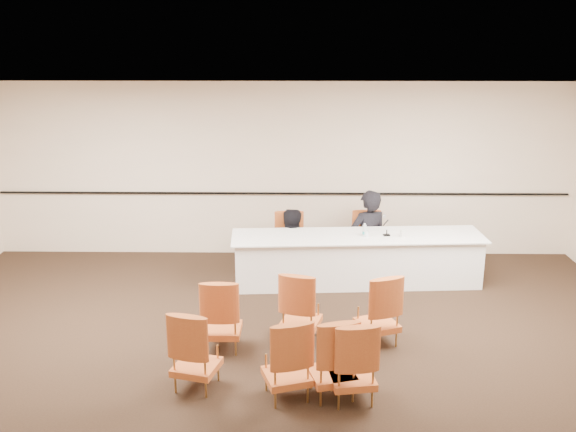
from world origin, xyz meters
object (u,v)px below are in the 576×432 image
(panelist_main, at_px, (368,243))
(coffee_cup, at_px, (403,233))
(water_bottle, at_px, (364,230))
(aud_chair_front_mid, at_px, (301,305))
(aud_chair_front_left, at_px, (222,313))
(aud_chair_extra, at_px, (332,356))
(panelist_second_chair, at_px, (290,243))
(panelist_second, at_px, (290,256))
(panel_table, at_px, (357,259))
(drinking_glass, at_px, (366,234))
(aud_chair_front_right, at_px, (378,308))
(panelist_main_chair, at_px, (368,242))
(microphone, at_px, (387,226))
(aud_chair_back_left, at_px, (196,348))
(aud_chair_back_mid, at_px, (287,357))
(aud_chair_back_right, at_px, (352,360))

(panelist_main, bearing_deg, coffee_cup, 102.92)
(water_bottle, xyz_separation_m, aud_chair_front_mid, (-0.98, -1.89, -0.40))
(aud_chair_front_left, bearing_deg, aud_chair_extra, -38.42)
(coffee_cup, height_order, aud_chair_extra, aud_chair_extra)
(panelist_second_chair, bearing_deg, aud_chair_front_left, -110.12)
(panelist_second, xyz_separation_m, aud_chair_front_left, (-0.80, -2.69, 0.23))
(panel_table, bearing_deg, aud_chair_front_mid, -117.96)
(drinking_glass, xyz_separation_m, aud_chair_front_right, (-0.04, -1.94, -0.35))
(panelist_main_chair, bearing_deg, aud_chair_front_mid, -117.19)
(microphone, relative_size, aud_chair_front_left, 0.32)
(panelist_second_chair, xyz_separation_m, water_bottle, (1.15, -0.55, 0.40))
(panelist_main, distance_m, drinking_glass, 0.76)
(panelist_main_chair, bearing_deg, panelist_second, -180.00)
(panelist_main_chair, distance_m, water_bottle, 0.76)
(panelist_second, relative_size, microphone, 5.31)
(aud_chair_front_right, bearing_deg, aud_chair_extra, -138.42)
(panel_table, bearing_deg, panelist_second_chair, 150.80)
(microphone, height_order, aud_chair_front_right, microphone)
(panel_table, distance_m, aud_chair_front_right, 2.00)
(panel_table, relative_size, drinking_glass, 38.73)
(panelist_main_chair, bearing_deg, aud_chair_extra, -105.04)
(aud_chair_back_left, bearing_deg, panel_table, 71.27)
(microphone, height_order, aud_chair_extra, microphone)
(aud_chair_front_right, bearing_deg, aud_chair_back_mid, -152.78)
(coffee_cup, distance_m, aud_chair_front_left, 3.31)
(aud_chair_extra, bearing_deg, panelist_second_chair, 82.57)
(panelist_second, relative_size, aud_chair_front_left, 1.70)
(coffee_cup, distance_m, aud_chair_front_right, 2.04)
(aud_chair_front_right, relative_size, aud_chair_back_right, 1.00)
(drinking_glass, bearing_deg, water_bottle, 144.18)
(panel_table, xyz_separation_m, panelist_main_chair, (0.23, 0.59, 0.09))
(panelist_main, distance_m, aud_chair_front_right, 2.59)
(aud_chair_front_right, bearing_deg, drinking_glass, 67.66)
(panelist_second, bearing_deg, panel_table, 141.58)
(panelist_main, xyz_separation_m, coffee_cup, (0.45, -0.67, 0.39))
(panelist_second, xyz_separation_m, panelist_second_chair, (0.00, 0.00, 0.23))
(aud_chair_front_left, bearing_deg, aud_chair_back_left, -101.30)
(panelist_main, relative_size, aud_chair_front_mid, 1.89)
(aud_chair_back_right, bearing_deg, coffee_cup, 63.88)
(drinking_glass, height_order, aud_chair_front_right, aud_chair_front_right)
(panel_table, distance_m, aud_chair_front_mid, 2.13)
(water_bottle, distance_m, aud_chair_back_right, 3.31)
(aud_chair_back_mid, bearing_deg, coffee_cup, 43.64)
(panel_table, bearing_deg, aud_chair_back_mid, -111.21)
(panel_table, bearing_deg, aud_chair_front_right, -91.19)
(water_bottle, bearing_deg, microphone, 4.66)
(panelist_main, relative_size, panelist_second, 1.11)
(panelist_main, relative_size, panelist_main_chair, 1.89)
(panel_table, distance_m, panelist_main_chair, 0.63)
(aud_chair_front_left, height_order, aud_chair_back_right, same)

